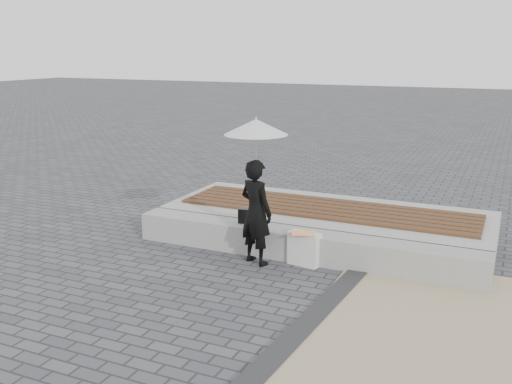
# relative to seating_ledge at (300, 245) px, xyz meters

# --- Properties ---
(ground) EXTENTS (80.00, 80.00, 0.00)m
(ground) POSITION_rel_seating_ledge_xyz_m (0.00, -1.60, -0.20)
(ground) COLOR #4B4B50
(ground) RESTS_ON ground
(edging_band) EXTENTS (0.61, 5.20, 0.04)m
(edging_band) POSITION_rel_seating_ledge_xyz_m (0.75, -2.10, -0.18)
(edging_band) COLOR #2B2B2D
(edging_band) RESTS_ON ground
(seating_ledge) EXTENTS (5.00, 0.45, 0.40)m
(seating_ledge) POSITION_rel_seating_ledge_xyz_m (0.00, 0.00, 0.00)
(seating_ledge) COLOR #A2A29D
(seating_ledge) RESTS_ON ground
(timber_platform) EXTENTS (5.00, 2.00, 0.40)m
(timber_platform) POSITION_rel_seating_ledge_xyz_m (0.00, 1.20, 0.00)
(timber_platform) COLOR #ABABA6
(timber_platform) RESTS_ON ground
(timber_decking) EXTENTS (4.60, 1.20, 0.04)m
(timber_decking) POSITION_rel_seating_ledge_xyz_m (0.00, 1.20, 0.22)
(timber_decking) COLOR brown
(timber_decking) RESTS_ON timber_platform
(woman) EXTENTS (0.61, 0.51, 1.44)m
(woman) POSITION_rel_seating_ledge_xyz_m (-0.49, -0.41, 0.52)
(woman) COLOR black
(woman) RESTS_ON ground
(parasol) EXTENTS (0.84, 0.84, 1.07)m
(parasol) POSITION_rel_seating_ledge_xyz_m (-0.49, -0.41, 1.67)
(parasol) COLOR silver
(parasol) RESTS_ON ground
(handbag) EXTENTS (0.32, 0.17, 0.22)m
(handbag) POSITION_rel_seating_ledge_xyz_m (-0.81, 0.03, 0.31)
(handbag) COLOR black
(handbag) RESTS_ON seating_ledge
(canvas_tote) EXTENTS (0.46, 0.25, 0.46)m
(canvas_tote) POSITION_rel_seating_ledge_xyz_m (0.13, -0.21, 0.03)
(canvas_tote) COLOR silver
(canvas_tote) RESTS_ON ground
(magazine) EXTENTS (0.36, 0.31, 0.01)m
(magazine) POSITION_rel_seating_ledge_xyz_m (0.13, -0.26, 0.26)
(magazine) COLOR #FF4459
(magazine) RESTS_ON canvas_tote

